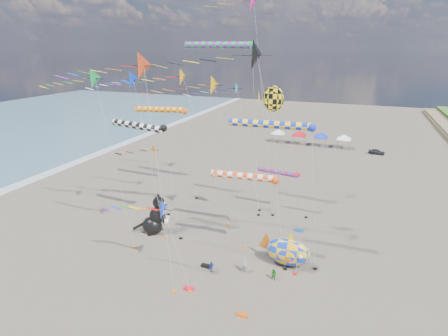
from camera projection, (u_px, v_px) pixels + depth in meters
ground at (187, 320)px, 29.37m from camera, size 260.00×260.00×0.00m
delta_kite_0 at (79, 81)px, 35.53m from camera, size 11.60×2.33×19.92m
delta_kite_1 at (214, 88)px, 35.27m from camera, size 10.67×2.17×19.27m
delta_kite_2 at (120, 69)px, 27.37m from camera, size 12.02×2.42×21.58m
delta_kite_3 at (127, 82)px, 37.24m from camera, size 9.34×2.15×19.58m
delta_kite_4 at (143, 152)px, 46.17m from camera, size 8.13×1.64×9.85m
delta_kite_5 at (228, 92)px, 45.37m from camera, size 10.68×1.72×17.56m
delta_kite_6 at (149, 213)px, 31.58m from camera, size 9.84×1.95×8.81m
delta_kite_7 at (253, 1)px, 40.05m from camera, size 14.26×3.00×28.55m
delta_kite_8 at (263, 56)px, 32.29m from camera, size 14.36×3.09×22.68m
delta_kite_9 at (184, 79)px, 40.98m from camera, size 14.03×2.19×19.69m
windsock_0 at (247, 177)px, 34.36m from camera, size 8.19×0.77×10.06m
windsock_1 at (280, 173)px, 46.35m from camera, size 7.10×0.61×6.31m
windsock_2 at (141, 127)px, 38.96m from camera, size 8.33×0.81×13.80m
windsock_3 at (273, 125)px, 32.95m from camera, size 9.66×0.77×15.19m
windsock_4 at (221, 46)px, 42.38m from camera, size 10.57×0.92×22.42m
windsock_5 at (162, 110)px, 50.38m from camera, size 9.95×0.86×13.63m
angelfish_kite at (271, 100)px, 35.94m from camera, size 3.74×3.02×18.03m
cat_inflatable at (153, 214)px, 42.26m from camera, size 4.26×3.21×5.16m
fish_inflatable at (287, 252)px, 35.88m from camera, size 6.18×3.10×4.16m
person_adult at (244, 266)px, 35.25m from camera, size 0.68×0.52×1.67m
child_green at (274, 275)px, 34.17m from camera, size 0.74×0.67×1.25m
child_blue at (211, 267)px, 35.49m from camera, size 0.65×0.72×1.17m
kite_bag_0 at (206, 266)px, 36.38m from camera, size 0.90×0.44×0.30m
kite_bag_1 at (189, 289)px, 32.93m from camera, size 0.90×0.44×0.30m
kite_bag_2 at (299, 230)px, 43.44m from camera, size 0.90×0.44×0.30m
kite_bag_3 at (242, 315)px, 29.70m from camera, size 0.90×0.44×0.30m
tent_row at (310, 132)px, 80.71m from camera, size 19.20×4.20×3.80m
parked_car at (377, 152)px, 74.83m from camera, size 3.38×1.52×1.13m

